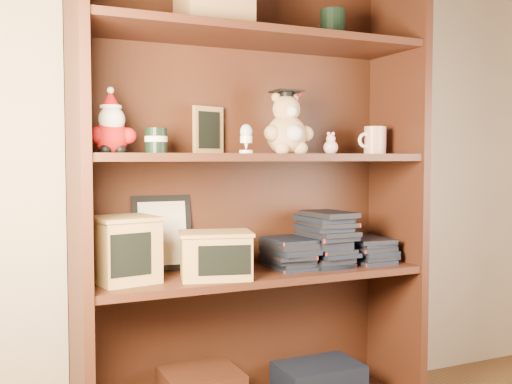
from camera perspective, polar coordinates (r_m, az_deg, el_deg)
bookcase at (r=2.08m, az=-0.64°, el=-1.06°), size 1.20×0.35×1.60m
shelf_lower at (r=2.07m, az=-0.00°, el=-7.85°), size 1.14×0.33×0.02m
shelf_upper at (r=2.03m, az=-0.00°, el=3.32°), size 1.14×0.33×0.02m
santa_plush at (r=1.88m, az=-13.61°, el=5.92°), size 0.15×0.11×0.21m
teachers_tin at (r=1.91m, az=-9.49°, el=4.87°), size 0.07×0.07×0.08m
chalkboard_plaque at (r=2.09m, az=-4.57°, el=5.81°), size 0.12×0.09×0.16m
egg_cup at (r=1.93m, az=-0.94°, el=5.20°), size 0.04×0.04×0.09m
grad_teddy_bear at (r=2.07m, az=2.99°, el=6.01°), size 0.18×0.16×0.22m
pink_figurine at (r=2.17m, az=7.13°, el=4.43°), size 0.05×0.05×0.08m
teacher_mug at (r=2.27m, az=11.22°, el=4.85°), size 0.12×0.08×0.10m
certificate_frame at (r=2.07m, az=-8.93°, el=-3.88°), size 0.21×0.05×0.26m
treats_box at (r=1.91m, az=-12.41°, el=-5.31°), size 0.22×0.22×0.20m
pencils_box at (r=1.93m, az=-3.85°, el=-5.97°), size 0.26×0.21×0.15m
book_stack_left at (r=2.11m, az=3.15°, el=-5.74°), size 0.14×0.20×0.11m
book_stack_mid at (r=2.17m, az=6.58°, el=-4.42°), size 0.14×0.20×0.19m
book_stack_right at (r=2.28m, az=10.47°, el=-5.32°), size 0.14×0.20×0.10m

